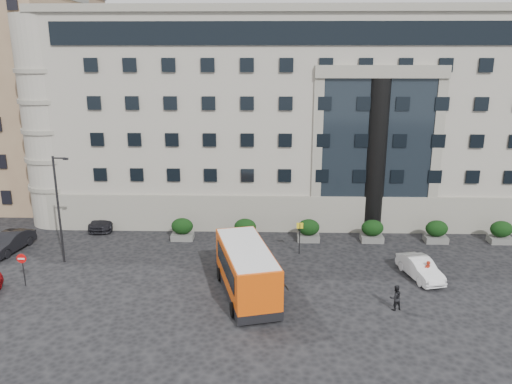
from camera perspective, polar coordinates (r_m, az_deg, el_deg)
ground at (r=34.37m, az=-3.91°, el=-10.19°), size 120.00×120.00×0.00m
civic_building at (r=53.18m, az=4.70°, el=9.20°), size 44.00×24.00×18.00m
entrance_column at (r=42.86m, az=13.49°, el=3.85°), size 1.80×1.80×13.00m
apartment_near at (r=57.78m, az=-26.82°, el=9.11°), size 14.00×14.00×20.00m
apartment_far at (r=75.19m, az=-22.55°, el=11.52°), size 13.00×13.00×22.00m
hedge_a at (r=41.67m, az=-8.43°, el=-4.19°), size 1.80×1.26×1.84m
hedge_b at (r=41.10m, az=-1.25°, el=-4.30°), size 1.80×1.26×1.84m
hedge_c at (r=41.18m, az=6.02°, el=-4.35°), size 1.80×1.26×1.84m
hedge_d at (r=41.91m, az=13.15°, el=-4.32°), size 1.80×1.26×1.84m
hedge_e at (r=43.26m, az=19.93°, el=-4.24°), size 1.80×1.26×1.84m
hedge_f at (r=45.17m, az=26.21°, el=-4.11°), size 1.80×1.26×1.84m
street_lamp at (r=38.48m, az=-21.59°, el=-1.45°), size 1.16×0.18×8.00m
bus_stop_sign at (r=38.22m, az=5.02°, el=-4.66°), size 0.50×0.08×2.52m
no_entry_sign at (r=36.37m, az=-25.15°, el=-7.39°), size 0.64×0.16×2.32m
minibus at (r=31.83m, az=-1.10°, el=-8.80°), size 4.58×8.23×3.26m
red_truck at (r=50.94m, az=-19.89°, el=-0.48°), size 2.97×5.94×3.14m
parked_car_b at (r=43.38m, az=-26.33°, el=-5.16°), size 2.35×4.76×1.50m
parked_car_c at (r=46.39m, az=-16.94°, el=-2.91°), size 2.52×5.14×1.44m
parked_car_d at (r=51.34m, az=-19.97°, el=-1.39°), size 2.97×5.44×1.45m
white_taxi at (r=36.35m, az=18.25°, el=-8.27°), size 2.50×4.55×1.42m
pedestrian_a at (r=35.83m, az=18.96°, el=-8.59°), size 0.66×0.56×1.55m
pedestrian_b at (r=31.70m, az=15.65°, el=-11.55°), size 0.91×0.80×1.58m
pedestrian_c at (r=31.46m, az=2.74°, el=-10.82°), size 1.41×1.12×1.91m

